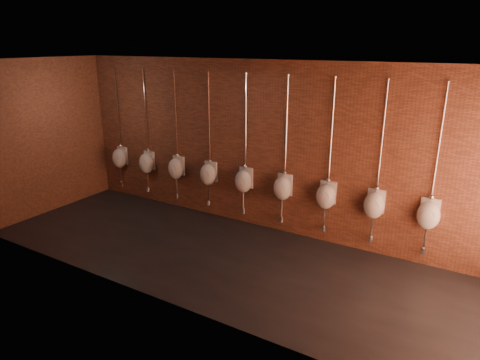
% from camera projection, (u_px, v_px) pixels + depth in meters
% --- Properties ---
extents(ground, '(8.50, 8.50, 0.00)m').
position_uv_depth(ground, '(217.00, 256.00, 7.33)').
color(ground, black).
rests_on(ground, ground).
extents(room_shell, '(8.54, 3.04, 3.22)m').
position_uv_depth(room_shell, '(215.00, 141.00, 6.71)').
color(room_shell, black).
rests_on(room_shell, ground).
extents(urinal_0, '(0.35, 0.31, 2.71)m').
position_uv_depth(urinal_0, '(120.00, 157.00, 9.94)').
color(urinal_0, silver).
rests_on(urinal_0, ground).
extents(urinal_1, '(0.35, 0.31, 2.71)m').
position_uv_depth(urinal_1, '(147.00, 162.00, 9.53)').
color(urinal_1, silver).
rests_on(urinal_1, ground).
extents(urinal_2, '(0.35, 0.31, 2.71)m').
position_uv_depth(urinal_2, '(176.00, 168.00, 9.12)').
color(urinal_2, silver).
rests_on(urinal_2, ground).
extents(urinal_3, '(0.35, 0.31, 2.71)m').
position_uv_depth(urinal_3, '(208.00, 174.00, 8.71)').
color(urinal_3, silver).
rests_on(urinal_3, ground).
extents(urinal_4, '(0.35, 0.31, 2.71)m').
position_uv_depth(urinal_4, '(244.00, 180.00, 8.31)').
color(urinal_4, silver).
rests_on(urinal_4, ground).
extents(urinal_5, '(0.35, 0.31, 2.71)m').
position_uv_depth(urinal_5, '(283.00, 187.00, 7.90)').
color(urinal_5, silver).
rests_on(urinal_5, ground).
extents(urinal_6, '(0.35, 0.31, 2.71)m').
position_uv_depth(urinal_6, '(326.00, 195.00, 7.49)').
color(urinal_6, silver).
rests_on(urinal_6, ground).
extents(urinal_7, '(0.35, 0.31, 2.71)m').
position_uv_depth(urinal_7, '(374.00, 204.00, 7.08)').
color(urinal_7, silver).
rests_on(urinal_7, ground).
extents(urinal_8, '(0.35, 0.31, 2.71)m').
position_uv_depth(urinal_8, '(429.00, 214.00, 6.67)').
color(urinal_8, silver).
rests_on(urinal_8, ground).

